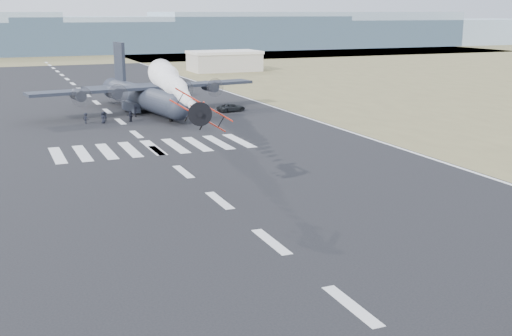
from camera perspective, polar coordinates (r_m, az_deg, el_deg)
ground at (r=39.94m, az=8.51°, el=-12.02°), size 500.00×500.00×0.00m
scrub_far at (r=261.86m, az=-18.63°, el=9.28°), size 500.00×80.00×0.00m
runway_markings at (r=94.16m, az=-10.58°, el=2.96°), size 60.00×260.00×0.01m
ridge_seg_d at (r=291.42m, az=-19.20°, el=10.90°), size 150.00×50.00×13.00m
ridge_seg_e at (r=302.65m, az=-6.61°, el=11.83°), size 150.00×50.00×15.00m
ridge_seg_f at (r=326.68m, az=4.66°, el=12.18°), size 150.00×50.00×17.00m
ridge_seg_g at (r=361.05m, az=14.07°, el=11.65°), size 150.00×50.00×13.00m
hangar_right at (r=192.46m, az=-2.83°, el=9.50°), size 20.50×12.50×5.90m
aerobatic_biplane at (r=59.20m, az=-5.00°, el=5.00°), size 5.29×5.51×4.31m
smoke_trail at (r=88.77m, az=-8.00°, el=8.02°), size 7.66×36.74×3.78m
transport_aircraft at (r=114.82m, az=-10.05°, el=6.42°), size 40.33×33.07×11.64m
support_vehicle at (r=113.89m, az=-2.21°, el=5.40°), size 5.56×3.51×1.43m
crew_a at (r=109.55m, az=-6.02°, el=5.05°), size 0.73×0.77×1.65m
crew_b at (r=110.11m, az=-10.62°, el=4.95°), size 0.76×0.95×1.69m
crew_c at (r=105.10m, az=-14.90°, el=4.31°), size 1.11×1.15×1.69m
crew_d at (r=105.57m, az=-11.09°, el=4.55°), size 0.85×1.09×1.66m
crew_e at (r=104.57m, az=-13.44°, el=4.38°), size 0.88×1.03×1.81m
crew_f at (r=104.87m, az=-11.10°, el=4.52°), size 1.19×1.73×1.78m
crew_g at (r=108.42m, az=-5.08°, el=5.00°), size 0.74×0.78×1.69m
crew_h at (r=106.34m, az=-13.28°, el=4.48°), size 0.50×0.78×1.56m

